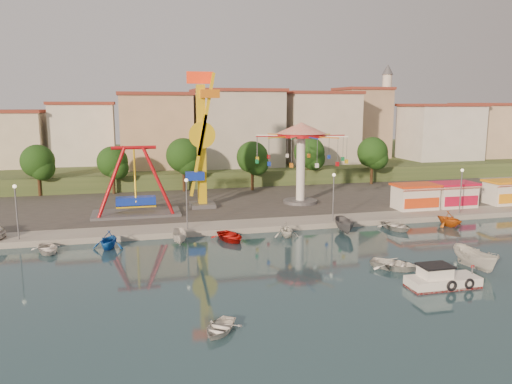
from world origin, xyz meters
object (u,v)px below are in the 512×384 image
object	(u,v)px
pirate_ship_ride	(135,182)
rowboat_a	(395,264)
kamikaze_tower	(203,143)
skiff	(476,259)
cabin_motorboat	(441,281)
wave_swinger	(301,145)

from	to	relation	value
pirate_ship_ride	rowboat_a	xyz separation A→B (m)	(20.29, -23.31, -3.98)
kamikaze_tower	skiff	distance (m)	33.70
kamikaze_tower	cabin_motorboat	world-z (taller)	kamikaze_tower
pirate_ship_ride	cabin_motorboat	bearing A→B (deg)	-52.31
rowboat_a	pirate_ship_ride	bearing A→B (deg)	84.82
rowboat_a	skiff	distance (m)	6.47
pirate_ship_ride	cabin_motorboat	distance (m)	35.38
cabin_motorboat	skiff	distance (m)	5.73
wave_swinger	cabin_motorboat	distance (m)	30.79
wave_swinger	rowboat_a	distance (m)	26.46
wave_swinger	rowboat_a	bearing A→B (deg)	-91.11
wave_swinger	cabin_motorboat	xyz separation A→B (m)	(0.72, -29.81, -7.70)
skiff	wave_swinger	bearing A→B (deg)	98.51
pirate_ship_ride	wave_swinger	distance (m)	21.21
rowboat_a	cabin_motorboat	bearing A→B (deg)	-121.21
kamikaze_tower	skiff	size ratio (longest dim) A/B	3.49
rowboat_a	skiff	bearing A→B (deg)	-61.93
cabin_motorboat	pirate_ship_ride	bearing A→B (deg)	127.86
kamikaze_tower	rowboat_a	world-z (taller)	kamikaze_tower
cabin_motorboat	rowboat_a	distance (m)	4.68
wave_swinger	skiff	bearing A→B (deg)	-78.06
cabin_motorboat	rowboat_a	size ratio (longest dim) A/B	1.34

